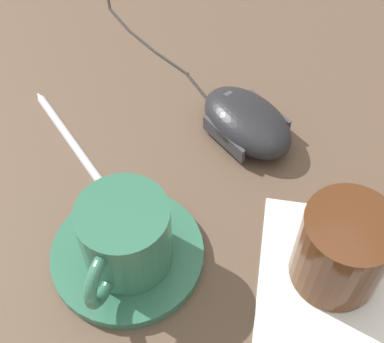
{
  "coord_description": "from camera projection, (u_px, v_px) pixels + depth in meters",
  "views": [
    {
      "loc": [
        0.1,
        0.23,
        0.42
      ],
      "look_at": [
        0.03,
        -0.06,
        0.03
      ],
      "focal_mm": 50.0,
      "sensor_mm": 36.0,
      "label": 1
    }
  ],
  "objects": [
    {
      "name": "napkin_under_glass",
      "position": [
        343.0,
        277.0,
        0.46
      ],
      "size": [
        0.19,
        0.19,
        0.0
      ],
      "primitive_type": "cube",
      "rotation": [
        0.0,
        0.0,
        -0.39
      ],
      "color": "silver",
      "rests_on": "ground"
    },
    {
      "name": "ground_plane",
      "position": [
        243.0,
        238.0,
        0.49
      ],
      "size": [
        3.0,
        3.0,
        0.0
      ],
      "primitive_type": "plane",
      "color": "brown"
    },
    {
      "name": "mouse_cable",
      "position": [
        123.0,
        5.0,
        0.7
      ],
      "size": [
        0.11,
        0.41,
        0.0
      ],
      "color": "black",
      "rests_on": "ground"
    },
    {
      "name": "pen",
      "position": [
        68.0,
        134.0,
        0.56
      ],
      "size": [
        0.06,
        0.15,
        0.01
      ],
      "color": "silver",
      "rests_on": "ground"
    },
    {
      "name": "computer_mouse",
      "position": [
        247.0,
        122.0,
        0.55
      ],
      "size": [
        0.11,
        0.13,
        0.04
      ],
      "color": "black",
      "rests_on": "ground"
    },
    {
      "name": "saucer",
      "position": [
        128.0,
        254.0,
        0.47
      ],
      "size": [
        0.13,
        0.13,
        0.01
      ],
      "primitive_type": "cylinder",
      "color": "#2D664C",
      "rests_on": "ground"
    },
    {
      "name": "drinking_glass",
      "position": [
        342.0,
        249.0,
        0.43
      ],
      "size": [
        0.08,
        0.08,
        0.08
      ],
      "primitive_type": "cylinder",
      "color": "#4C2814",
      "rests_on": "napkin_under_glass"
    },
    {
      "name": "coffee_cup",
      "position": [
        124.0,
        236.0,
        0.44
      ],
      "size": [
        0.08,
        0.1,
        0.07
      ],
      "color": "#2D664C",
      "rests_on": "saucer"
    }
  ]
}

